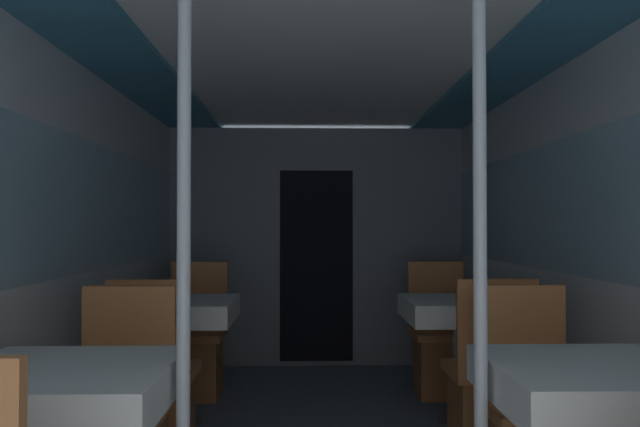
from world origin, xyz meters
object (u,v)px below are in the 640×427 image
chair_left_far_1 (195,355)px  dining_table_right_0 (597,394)px  dining_table_left_1 (179,316)px  dining_table_left_0 (64,397)px  chair_left_near_1 (155,401)px  dining_table_right_1 (461,315)px  support_pole_right_0 (480,281)px  chair_right_far_1 (441,353)px  support_pole_left_0 (184,281)px  chair_right_near_1 (488,399)px

chair_left_far_1 → dining_table_right_0: (1.77, -2.44, 0.36)m
dining_table_right_0 → dining_table_left_1: bearing=133.9°
dining_table_left_0 → chair_left_near_1: 1.30m
dining_table_left_0 → dining_table_right_1: 2.56m
support_pole_right_0 → chair_right_far_1: bearing=80.9°
chair_left_near_1 → support_pole_right_0: (1.38, -1.25, 0.75)m
dining_table_right_0 → support_pole_right_0: 0.55m
chair_left_near_1 → chair_right_far_1: size_ratio=1.00×
chair_left_near_1 → support_pole_left_0: bearing=-72.6°
support_pole_left_0 → chair_right_far_1: bearing=60.4°
dining_table_left_0 → support_pole_right_0: 1.43m
dining_table_left_0 → dining_table_right_1: same height
dining_table_right_1 → dining_table_left_1: bearing=180.0°
dining_table_right_1 → chair_right_near_1: bearing=-90.0°
dining_table_left_0 → chair_right_near_1: bearing=35.2°
dining_table_left_1 → support_pole_right_0: size_ratio=0.37×
chair_left_near_1 → dining_table_left_0: bearing=-90.0°
dining_table_right_1 → chair_right_far_1: size_ratio=0.80×
chair_left_far_1 → support_pole_right_0: support_pole_right_0 is taller
chair_left_far_1 → chair_right_near_1: same height
dining_table_right_1 → chair_right_far_1: 0.70m
dining_table_left_0 → support_pole_right_0: size_ratio=0.37×
chair_right_near_1 → chair_right_far_1: (0.00, 1.19, 0.00)m
chair_right_near_1 → chair_right_far_1: 1.19m
chair_left_near_1 → chair_right_near_1: (1.77, 0.00, 0.00)m
dining_table_left_1 → dining_table_right_0: same height
support_pole_right_0 → chair_left_near_1: bearing=137.9°
chair_left_far_1 → chair_right_near_1: size_ratio=1.00×
dining_table_left_1 → dining_table_right_0: 2.56m
chair_left_near_1 → chair_right_near_1: 1.77m
chair_left_far_1 → dining_table_right_0: 3.03m
dining_table_left_1 → chair_left_near_1: size_ratio=0.80×
support_pole_left_0 → dining_table_left_1: bearing=102.0°
chair_left_near_1 → chair_left_far_1: bearing=90.0°
dining_table_right_0 → chair_right_near_1: 1.30m
dining_table_left_1 → chair_left_near_1: (0.00, -0.59, -0.36)m
dining_table_left_0 → chair_left_far_1: bearing=90.0°
dining_table_left_0 → dining_table_right_0: bearing=0.0°
dining_table_left_0 → chair_right_far_1: size_ratio=0.80×
dining_table_left_0 → chair_right_near_1: chair_right_near_1 is taller
dining_table_left_1 → dining_table_right_0: size_ratio=1.00×
dining_table_left_1 → chair_right_far_1: size_ratio=0.80×
dining_table_right_0 → chair_right_near_1: chair_right_near_1 is taller
support_pole_left_0 → dining_table_left_1: (-0.39, 1.84, -0.38)m
support_pole_left_0 → dining_table_left_0: bearing=180.0°
support_pole_left_0 → chair_right_near_1: size_ratio=2.19×
dining_table_left_1 → dining_table_right_0: bearing=-46.1°
dining_table_right_0 → support_pole_right_0: size_ratio=0.37×
dining_table_left_0 → chair_left_far_1: chair_left_far_1 is taller
dining_table_left_1 → chair_right_far_1: chair_right_far_1 is taller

